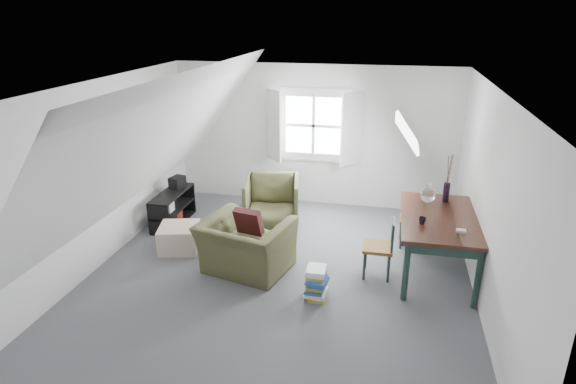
% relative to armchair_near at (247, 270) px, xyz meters
% --- Properties ---
extents(floor, '(5.50, 5.50, 0.00)m').
position_rel_armchair_near_xyz_m(floor, '(0.46, -0.08, 0.00)').
color(floor, '#535358').
rests_on(floor, ground).
extents(ceiling, '(5.50, 5.50, 0.00)m').
position_rel_armchair_near_xyz_m(ceiling, '(0.46, -0.08, 2.50)').
color(ceiling, white).
rests_on(ceiling, wall_back).
extents(wall_back, '(5.00, 0.00, 5.00)m').
position_rel_armchair_near_xyz_m(wall_back, '(0.46, 2.67, 1.25)').
color(wall_back, silver).
rests_on(wall_back, ground).
extents(wall_front, '(5.00, 0.00, 5.00)m').
position_rel_armchair_near_xyz_m(wall_front, '(0.46, -2.83, 1.25)').
color(wall_front, silver).
rests_on(wall_front, ground).
extents(wall_left, '(0.00, 5.50, 5.50)m').
position_rel_armchair_near_xyz_m(wall_left, '(-2.04, -0.08, 1.25)').
color(wall_left, silver).
rests_on(wall_left, ground).
extents(wall_right, '(0.00, 5.50, 5.50)m').
position_rel_armchair_near_xyz_m(wall_right, '(2.96, -0.08, 1.25)').
color(wall_right, silver).
rests_on(wall_right, ground).
extents(slope_left, '(3.19, 5.50, 4.48)m').
position_rel_armchair_near_xyz_m(slope_left, '(-1.09, -0.08, 1.78)').
color(slope_left, white).
rests_on(slope_left, wall_left).
extents(slope_right, '(3.19, 5.50, 4.48)m').
position_rel_armchair_near_xyz_m(slope_right, '(2.01, -0.08, 1.78)').
color(slope_right, white).
rests_on(slope_right, wall_right).
extents(dormer_window, '(1.71, 0.35, 1.30)m').
position_rel_armchair_near_xyz_m(dormer_window, '(0.46, 2.60, 1.45)').
color(dormer_window, white).
rests_on(dormer_window, wall_back).
extents(skylight, '(0.35, 0.75, 0.47)m').
position_rel_armchair_near_xyz_m(skylight, '(2.01, 1.22, 1.75)').
color(skylight, white).
rests_on(skylight, slope_right).
extents(armchair_near, '(1.32, 1.22, 0.73)m').
position_rel_armchair_near_xyz_m(armchair_near, '(0.00, 0.00, 0.00)').
color(armchair_near, '#424425').
rests_on(armchair_near, floor).
extents(armchair_far, '(1.02, 1.04, 0.81)m').
position_rel_armchair_near_xyz_m(armchair_far, '(-0.03, 1.54, 0.00)').
color(armchair_far, '#424425').
rests_on(armchair_far, floor).
extents(throw_pillow, '(0.41, 0.29, 0.39)m').
position_rel_armchair_near_xyz_m(throw_pillow, '(0.00, 0.15, 0.66)').
color(throw_pillow, '#3C1013').
rests_on(throw_pillow, armchair_near).
extents(ottoman, '(0.67, 0.67, 0.37)m').
position_rel_armchair_near_xyz_m(ottoman, '(-1.15, 0.38, 0.19)').
color(ottoman, beige).
rests_on(ottoman, floor).
extents(dining_table, '(1.00, 1.67, 0.83)m').
position_rel_armchair_near_xyz_m(dining_table, '(2.51, 0.47, 0.72)').
color(dining_table, '#341A12').
rests_on(dining_table, floor).
extents(demijohn, '(0.20, 0.20, 0.29)m').
position_rel_armchair_near_xyz_m(demijohn, '(2.36, 0.92, 0.95)').
color(demijohn, silver).
rests_on(demijohn, dining_table).
extents(vase_twigs, '(0.09, 0.10, 0.68)m').
position_rel_armchair_near_xyz_m(vase_twigs, '(2.61, 1.02, 0.99)').
color(vase_twigs, black).
rests_on(vase_twigs, dining_table).
extents(cup, '(0.11, 0.11, 0.09)m').
position_rel_armchair_near_xyz_m(cup, '(2.26, 0.17, 0.83)').
color(cup, black).
rests_on(cup, dining_table).
extents(paper_box, '(0.11, 0.07, 0.04)m').
position_rel_armchair_near_xyz_m(paper_box, '(2.71, 0.02, 0.85)').
color(paper_box, white).
rests_on(paper_box, dining_table).
extents(dining_chair_far, '(0.39, 0.39, 0.83)m').
position_rel_armchair_near_xyz_m(dining_chair_far, '(2.22, 1.22, 0.44)').
color(dining_chair_far, brown).
rests_on(dining_chair_far, floor).
extents(dining_chair_near, '(0.39, 0.39, 0.82)m').
position_rel_armchair_near_xyz_m(dining_chair_near, '(1.77, 0.24, 0.43)').
color(dining_chair_near, brown).
rests_on(dining_chair_near, floor).
extents(media_shelf, '(0.35, 1.06, 0.54)m').
position_rel_armchair_near_xyz_m(media_shelf, '(-1.65, 1.21, 0.24)').
color(media_shelf, black).
rests_on(media_shelf, floor).
extents(electronics_box, '(0.24, 0.29, 0.21)m').
position_rel_armchair_near_xyz_m(electronics_box, '(-1.65, 1.49, 0.63)').
color(electronics_box, black).
rests_on(electronics_box, media_shelf).
extents(magazine_stack, '(0.30, 0.36, 0.40)m').
position_rel_armchair_near_xyz_m(magazine_stack, '(1.04, -0.47, 0.20)').
color(magazine_stack, '#B29933').
rests_on(magazine_stack, floor).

